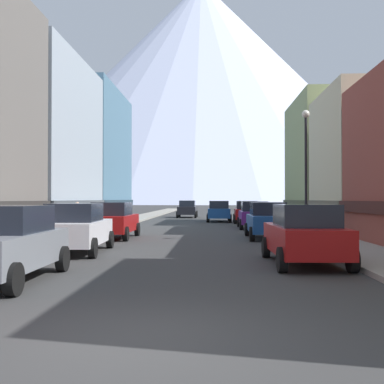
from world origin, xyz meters
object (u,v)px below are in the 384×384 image
object	(u,v)px
car_driving_0	(187,209)
car_right_1	(268,220)
streetlamp_right	(306,154)
car_left_1	(76,228)
car_right_3	(246,212)
car_right_2	(254,215)
car_left_2	(113,220)
pedestrian_0	(77,218)
car_driving_1	(219,211)
car_right_0	(304,234)
car_left_0	(4,243)

from	to	relation	value
car_driving_0	car_right_1	bearing A→B (deg)	-78.62
streetlamp_right	car_left_1	bearing A→B (deg)	-150.79
car_left_1	car_right_3	world-z (taller)	same
car_right_2	car_driving_0	distance (m)	19.52
car_left_2	pedestrian_0	xyz separation A→B (m)	(-2.45, 2.32, -0.00)
pedestrian_0	streetlamp_right	world-z (taller)	streetlamp_right
car_driving_1	car_right_3	bearing A→B (deg)	-45.20
car_right_0	car_driving_1	size ratio (longest dim) A/B	1.01
car_left_0	car_right_0	world-z (taller)	same
car_right_1	car_driving_0	bearing A→B (deg)	101.38
car_left_0	car_right_3	bearing A→B (deg)	74.84
car_left_1	streetlamp_right	size ratio (longest dim) A/B	0.76
car_left_0	pedestrian_0	distance (m)	14.93
car_right_0	pedestrian_0	world-z (taller)	car_right_0
streetlamp_right	car_right_2	bearing A→B (deg)	99.13
car_right_1	car_left_0	bearing A→B (deg)	-120.90
car_left_2	streetlamp_right	distance (m)	9.74
car_right_0	streetlamp_right	distance (m)	8.60
car_left_2	car_driving_0	distance (m)	27.21
car_driving_1	streetlamp_right	bearing A→B (deg)	-78.92
car_right_0	car_right_1	distance (m)	9.45
car_left_1	car_right_1	world-z (taller)	same
car_left_1	car_driving_0	xyz separation A→B (m)	(2.20, 33.52, 0.00)
car_left_0	car_right_2	size ratio (longest dim) A/B	1.00
car_right_0	car_right_3	distance (m)	24.80
car_right_3	pedestrian_0	distance (m)	16.68
car_left_1	pedestrian_0	world-z (taller)	car_left_1
car_right_2	car_driving_1	distance (m)	9.74
car_left_2	car_right_2	world-z (taller)	same
car_right_2	car_driving_1	bearing A→B (deg)	103.05
car_right_0	car_driving_0	world-z (taller)	same
car_left_0	car_left_2	bearing A→B (deg)	90.00
car_left_0	streetlamp_right	bearing A→B (deg)	50.55
car_left_2	streetlamp_right	bearing A→B (deg)	-8.00
car_right_1	car_right_2	distance (m)	8.07
car_right_2	car_driving_0	world-z (taller)	same
car_right_1	car_driving_0	xyz separation A→B (m)	(-5.40, 26.83, 0.00)
car_left_0	car_right_0	size ratio (longest dim) A/B	1.00
car_right_1	pedestrian_0	bearing A→B (deg)	168.59
car_left_2	car_right_3	bearing A→B (deg)	64.09
car_left_2	car_right_3	distance (m)	17.39
car_left_2	car_driving_0	size ratio (longest dim) A/B	1.00
car_left_1	streetlamp_right	world-z (taller)	streetlamp_right
pedestrian_0	car_right_0	bearing A→B (deg)	-48.80
pedestrian_0	car_left_1	bearing A→B (deg)	-74.30
car_right_0	pedestrian_0	xyz separation A→B (m)	(-10.05, 11.48, -0.00)
car_left_0	car_driving_1	world-z (taller)	same
car_right_2	streetlamp_right	world-z (taller)	streetlamp_right
car_left_0	car_right_3	size ratio (longest dim) A/B	1.00
car_left_0	streetlamp_right	distance (m)	14.73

